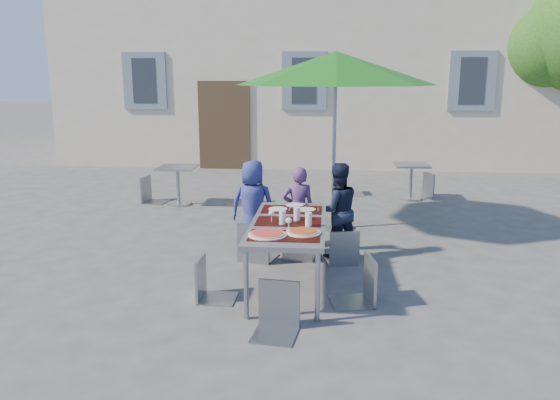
# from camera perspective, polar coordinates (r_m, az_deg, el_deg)

# --- Properties ---
(ground) EXTENTS (90.00, 90.00, 0.00)m
(ground) POSITION_cam_1_polar(r_m,az_deg,el_deg) (6.59, -0.64, -7.60)
(ground) COLOR #464649
(ground) RESTS_ON ground
(dining_table) EXTENTS (0.80, 1.85, 0.76)m
(dining_table) POSITION_cam_1_polar(r_m,az_deg,el_deg) (5.95, 0.89, -2.79)
(dining_table) COLOR #3F3F43
(dining_table) RESTS_ON ground
(pizza_near_left) EXTENTS (0.39, 0.39, 0.03)m
(pizza_near_left) POSITION_cam_1_polar(r_m,az_deg,el_deg) (5.41, -1.33, -3.58)
(pizza_near_left) COLOR white
(pizza_near_left) RESTS_ON dining_table
(pizza_near_right) EXTENTS (0.35, 0.35, 0.03)m
(pizza_near_right) POSITION_cam_1_polar(r_m,az_deg,el_deg) (5.49, 2.46, -3.34)
(pizza_near_right) COLOR white
(pizza_near_right) RESTS_ON dining_table
(glassware) EXTENTS (0.47, 0.44, 0.15)m
(glassware) POSITION_cam_1_polar(r_m,az_deg,el_deg) (5.81, 1.34, -1.81)
(glassware) COLOR silver
(glassware) RESTS_ON dining_table
(place_settings) EXTENTS (0.60, 0.45, 0.01)m
(place_settings) POSITION_cam_1_polar(r_m,az_deg,el_deg) (6.53, 1.41, -0.81)
(place_settings) COLOR white
(place_settings) RESTS_ON dining_table
(child_0) EXTENTS (0.63, 0.44, 1.22)m
(child_0) POSITION_cam_1_polar(r_m,az_deg,el_deg) (7.29, -2.85, -0.58)
(child_0) COLOR navy
(child_0) RESTS_ON ground
(child_1) EXTENTS (0.45, 0.32, 1.17)m
(child_1) POSITION_cam_1_polar(r_m,az_deg,el_deg) (7.15, 1.91, -1.08)
(child_1) COLOR #623772
(child_1) RESTS_ON ground
(child_2) EXTENTS (0.68, 0.53, 1.23)m
(child_2) POSITION_cam_1_polar(r_m,az_deg,el_deg) (7.03, 5.98, -1.09)
(child_2) COLOR #171C33
(child_2) RESTS_ON ground
(chair_0) EXTENTS (0.51, 0.51, 0.95)m
(chair_0) POSITION_cam_1_polar(r_m,az_deg,el_deg) (6.84, -2.55, -1.92)
(chair_0) COLOR gray
(chair_0) RESTS_ON ground
(chair_1) EXTENTS (0.43, 0.43, 0.88)m
(chair_1) POSITION_cam_1_polar(r_m,az_deg,el_deg) (6.90, 1.98, -2.18)
(chair_1) COLOR gray
(chair_1) RESTS_ON ground
(chair_2) EXTENTS (0.45, 0.45, 0.85)m
(chair_2) POSITION_cam_1_polar(r_m,az_deg,el_deg) (6.79, 6.63, -2.71)
(chair_2) COLOR gray
(chair_2) RESTS_ON ground
(chair_3) EXTENTS (0.39, 0.38, 0.85)m
(chair_3) POSITION_cam_1_polar(r_m,az_deg,el_deg) (5.72, -7.48, -5.66)
(chair_3) COLOR #8F959A
(chair_3) RESTS_ON ground
(chair_4) EXTENTS (0.49, 0.49, 0.93)m
(chair_4) POSITION_cam_1_polar(r_m,az_deg,el_deg) (5.64, 8.54, -5.44)
(chair_4) COLOR #92989E
(chair_4) RESTS_ON ground
(chair_5) EXTENTS (0.44, 0.44, 0.88)m
(chair_5) POSITION_cam_1_polar(r_m,az_deg,el_deg) (4.96, -0.34, -8.24)
(chair_5) COLOR gray
(chair_5) RESTS_ON ground
(patio_umbrella) EXTENTS (2.95, 2.95, 2.66)m
(patio_umbrella) POSITION_cam_1_polar(r_m,az_deg,el_deg) (8.19, 5.85, 13.42)
(patio_umbrella) COLOR #B5B8BD
(patio_umbrella) RESTS_ON ground
(cafe_table_0) EXTENTS (0.66, 0.66, 0.71)m
(cafe_table_0) POSITION_cam_1_polar(r_m,az_deg,el_deg) (10.10, -10.62, 2.13)
(cafe_table_0) COLOR #B5B8BD
(cafe_table_0) RESTS_ON ground
(bg_chair_l_0) EXTENTS (0.46, 0.46, 0.92)m
(bg_chair_l_0) POSITION_cam_1_polar(r_m,az_deg,el_deg) (10.39, -13.44, 2.66)
(bg_chair_l_0) COLOR gray
(bg_chair_l_0) RESTS_ON ground
(bg_chair_r_0) EXTENTS (0.39, 0.38, 0.84)m
(bg_chair_r_0) POSITION_cam_1_polar(r_m,az_deg,el_deg) (9.97, -4.08, 2.26)
(bg_chair_r_0) COLOR gray
(bg_chair_r_0) RESTS_ON ground
(cafe_table_1) EXTENTS (0.64, 0.64, 0.68)m
(cafe_table_1) POSITION_cam_1_polar(r_m,az_deg,el_deg) (10.65, 13.54, 2.40)
(cafe_table_1) COLOR #B5B8BD
(cafe_table_1) RESTS_ON ground
(bg_chair_l_1) EXTENTS (0.47, 0.46, 0.94)m
(bg_chair_l_1) POSITION_cam_1_polar(r_m,az_deg,el_deg) (10.86, 7.19, 3.40)
(bg_chair_l_1) COLOR #91949C
(bg_chair_l_1) RESTS_ON ground
(bg_chair_r_1) EXTENTS (0.52, 0.52, 0.91)m
(bg_chair_r_1) POSITION_cam_1_polar(r_m,az_deg,el_deg) (10.89, 14.90, 3.00)
(bg_chair_r_1) COLOR #92989E
(bg_chair_r_1) RESTS_ON ground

